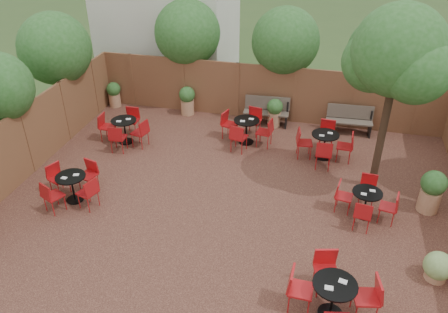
# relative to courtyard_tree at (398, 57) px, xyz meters

# --- Properties ---
(ground) EXTENTS (80.00, 80.00, 0.00)m
(ground) POSITION_rel_courtyard_tree_xyz_m (-3.58, -1.50, -3.71)
(ground) COLOR #354F23
(ground) RESTS_ON ground
(courtyard_paving) EXTENTS (12.00, 10.00, 0.02)m
(courtyard_paving) POSITION_rel_courtyard_tree_xyz_m (-3.58, -1.50, -3.70)
(courtyard_paving) COLOR #361C16
(courtyard_paving) RESTS_ON ground
(fence_back) EXTENTS (12.00, 0.08, 2.00)m
(fence_back) POSITION_rel_courtyard_tree_xyz_m (-3.58, 3.50, -2.71)
(fence_back) COLOR brown
(fence_back) RESTS_ON ground
(fence_left) EXTENTS (0.08, 10.00, 2.00)m
(fence_left) POSITION_rel_courtyard_tree_xyz_m (-9.58, -1.50, -2.71)
(fence_left) COLOR brown
(fence_left) RESTS_ON ground
(overhang_foliage) EXTENTS (15.78, 10.76, 2.77)m
(overhang_foliage) POSITION_rel_courtyard_tree_xyz_m (-6.07, 0.76, -1.01)
(overhang_foliage) COLOR #22541B
(overhang_foliage) RESTS_ON ground
(courtyard_tree) EXTENTS (2.49, 2.39, 4.98)m
(courtyard_tree) POSITION_rel_courtyard_tree_xyz_m (0.00, 0.00, 0.00)
(courtyard_tree) COLOR black
(courtyard_tree) RESTS_ON courtyard_paving
(park_bench_left) EXTENTS (1.57, 0.58, 0.96)m
(park_bench_left) POSITION_rel_courtyard_tree_xyz_m (-3.46, 3.13, -3.20)
(park_bench_left) COLOR brown
(park_bench_left) RESTS_ON courtyard_paving
(park_bench_right) EXTENTS (1.53, 0.55, 0.94)m
(park_bench_right) POSITION_rel_courtyard_tree_xyz_m (-0.67, 3.13, -3.21)
(park_bench_right) COLOR brown
(park_bench_right) RESTS_ON courtyard_paving
(bistro_tables) EXTENTS (9.00, 8.06, 0.96)m
(bistro_tables) POSITION_rel_courtyard_tree_xyz_m (-3.60, -0.84, -3.23)
(bistro_tables) COLOR black
(bistro_tables) RESTS_ON courtyard_paving
(planters) EXTENTS (11.15, 4.57, 1.16)m
(planters) POSITION_rel_courtyard_tree_xyz_m (-3.55, 1.79, -3.12)
(planters) COLOR #A87754
(planters) RESTS_ON courtyard_paving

